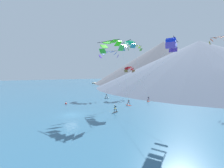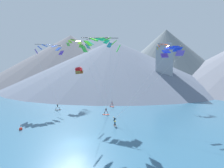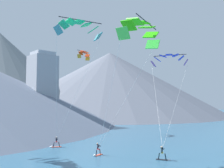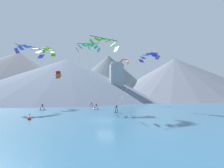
{
  "view_description": "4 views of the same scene",
  "coord_description": "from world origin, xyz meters",
  "views": [
    {
      "loc": [
        30.4,
        -9.82,
        8.62
      ],
      "look_at": [
        -3.15,
        12.21,
        5.84
      ],
      "focal_mm": 24.0,
      "sensor_mm": 36.0,
      "label": 1
    },
    {
      "loc": [
        11.39,
        -21.72,
        10.37
      ],
      "look_at": [
        0.55,
        16.59,
        7.11
      ],
      "focal_mm": 28.0,
      "sensor_mm": 36.0,
      "label": 2
    },
    {
      "loc": [
        -21.5,
        -9.59,
        6.95
      ],
      "look_at": [
        1.27,
        15.56,
        9.36
      ],
      "focal_mm": 40.0,
      "sensor_mm": 36.0,
      "label": 3
    },
    {
      "loc": [
        -2.66,
        -23.1,
        3.99
      ],
      "look_at": [
        3.71,
        18.08,
        6.8
      ],
      "focal_mm": 24.0,
      "sensor_mm": 36.0,
      "label": 4
    }
  ],
  "objects": [
    {
      "name": "ground_plane",
      "position": [
        0.0,
        0.0,
        0.0
      ],
      "size": [
        400.0,
        400.0,
        0.0
      ],
      "primitive_type": "plane",
      "color": "#2D5B7A"
    },
    {
      "name": "kitesurfer_near_lead",
      "position": [
        -14.01,
        17.24,
        0.45
      ],
      "size": [
        1.65,
        1.33,
        1.65
      ],
      "color": "black",
      "rests_on": "ground"
    },
    {
      "name": "kitesurfer_near_trail",
      "position": [
        -2.01,
        24.97,
        0.46
      ],
      "size": [
        1.75,
        1.08,
        1.66
      ],
      "color": "#E54C33",
      "rests_on": "ground"
    },
    {
      "name": "kitesurfer_mid_center",
      "position": [
        -0.95,
        16.0,
        0.45
      ],
      "size": [
        1.79,
        0.79,
        1.66
      ],
      "color": "#E54C33",
      "rests_on": "ground"
    },
    {
      "name": "kitesurfer_far_left",
      "position": [
        3.35,
        8.66,
        0.54
      ],
      "size": [
        1.04,
        1.76,
        1.77
      ],
      "color": "black",
      "rests_on": "ground"
    },
    {
      "name": "parafoil_kite_near_lead",
      "position": [
        -19.13,
        21.28,
        16.36
      ],
      "size": [
        8.11,
        7.6,
        16.24
      ],
      "color": "#502CAC"
    },
    {
      "name": "parafoil_kite_near_trail",
      "position": [
        -2.98,
        17.42,
        16.75
      ],
      "size": [
        6.7,
        8.62,
        16.39
      ],
      "color": "teal"
    },
    {
      "name": "parafoil_kite_mid_center",
      "position": [
        0.36,
        9.56,
        15.34
      ],
      "size": [
        7.43,
        8.37,
        15.25
      ],
      "color": "green"
    },
    {
      "name": "parafoil_kite_far_left",
      "position": [
        13.16,
        14.48,
        14.06
      ],
      "size": [
        11.95,
        8.57,
        13.54
      ],
      "color": "#6F42AF"
    },
    {
      "name": "parafoil_kite_distant_high_outer",
      "position": [
        -16.99,
        32.61,
        19.62
      ],
      "size": [
        3.89,
        6.24,
        2.48
      ],
      "color": "green"
    },
    {
      "name": "parafoil_kite_distant_low_drift",
      "position": [
        11.83,
        36.81,
        17.89
      ],
      "size": [
        4.24,
        2.64,
        1.99
      ],
      "color": "#AF8E21"
    },
    {
      "name": "parafoil_kite_distant_mid_solo",
      "position": [
        -12.43,
        25.96,
        10.39
      ],
      "size": [
        3.26,
        5.31,
        2.15
      ],
      "color": "#966027"
    },
    {
      "name": "race_marker_buoy",
      "position": [
        -11.82,
        2.29,
        0.16
      ],
      "size": [
        0.56,
        0.56,
        1.02
      ],
      "color": "red",
      "rests_on": "ground"
    },
    {
      "name": "shoreline_strip",
      "position": [
        0.0,
        52.78,
        0.35
      ],
      "size": [
        180.0,
        10.0,
        0.7
      ],
      "primitive_type": "cube",
      "color": "tan",
      "rests_on": "ground"
    },
    {
      "name": "shore_building_harbour_front",
      "position": [
        38.85,
        57.77,
        2.15
      ],
      "size": [
        7.56,
        4.81,
        4.28
      ],
      "color": "beige",
      "rests_on": "ground"
    },
    {
      "name": "shore_building_promenade_mid",
      "position": [
        -28.58,
        57.5,
        3.02
      ],
      "size": [
        6.69,
        7.27,
        6.01
      ],
      "color": "silver",
      "rests_on": "ground"
    },
    {
      "name": "shore_building_quay_east",
      "position": [
        -6.99,
        55.58,
        2.22
      ],
      "size": [
        8.48,
        5.7,
        4.42
      ],
      "color": "beige",
      "rests_on": "ground"
    },
    {
      "name": "shore_building_quay_west",
      "position": [
        -17.93,
        55.16,
        2.0
      ],
      "size": [
        6.01,
        6.87,
        3.97
      ],
      "color": "silver",
      "rests_on": "ground"
    },
    {
      "name": "shore_building_old_town",
      "position": [
        -36.63,
        56.19,
        2.14
      ],
      "size": [
        5.23,
        6.99,
        4.25
      ],
      "color": "silver",
      "rests_on": "ground"
    },
    {
      "name": "highrise_tower",
      "position": [
        12.42,
        58.49,
        10.62
      ],
      "size": [
        7.0,
        7.0,
        21.66
      ],
      "color": "#999EA8",
      "rests_on": "ground"
    },
    {
      "name": "mountain_peak_west_ridge",
      "position": [
        13.84,
        103.02,
        18.64
      ],
      "size": [
        83.79,
        83.79,
        37.27
      ],
      "color": "slate",
      "rests_on": "ground"
    },
    {
      "name": "mountain_peak_central_summit",
      "position": [
        -56.99,
        102.1,
        18.53
      ],
      "size": [
        122.22,
        122.22,
        37.06
      ],
      "color": "slate",
      "rests_on": "ground"
    },
    {
      "name": "mountain_peak_east_shoulder",
      "position": [
        -18.63,
        87.02,
        14.52
      ],
      "size": [
        127.4,
        127.4,
        29.05
      ],
      "color": "slate",
      "rests_on": "ground"
    },
    {
      "name": "mountain_peak_far_spur",
      "position": [
        68.26,
        91.29,
        16.88
      ],
      "size": [
        120.24,
        120.24,
        33.76
      ],
      "color": "slate",
      "rests_on": "ground"
    }
  ]
}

